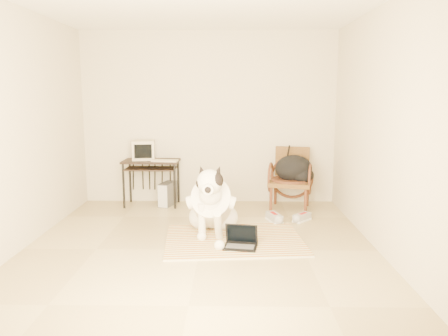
{
  "coord_description": "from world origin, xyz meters",
  "views": [
    {
      "loc": [
        0.35,
        -4.68,
        1.74
      ],
      "look_at": [
        0.27,
        0.53,
        0.84
      ],
      "focal_mm": 35.0,
      "sensor_mm": 36.0,
      "label": 1
    }
  ],
  "objects_px": {
    "laptop": "(241,241)",
    "pc_tower": "(167,194)",
    "dog": "(212,205)",
    "rattan_chair": "(290,178)",
    "computer_desk": "(151,167)",
    "crt_monitor": "(144,150)",
    "backpack": "(295,170)"
  },
  "relations": [
    {
      "from": "rattan_chair",
      "to": "laptop",
      "type": "bearing_deg",
      "value": -114.06
    },
    {
      "from": "dog",
      "to": "rattan_chair",
      "type": "xyz_separation_m",
      "value": [
        1.14,
        1.28,
        0.09
      ]
    },
    {
      "from": "laptop",
      "to": "rattan_chair",
      "type": "relative_size",
      "value": 0.44
    },
    {
      "from": "dog",
      "to": "pc_tower",
      "type": "xyz_separation_m",
      "value": [
        -0.76,
        1.42,
        -0.2
      ]
    },
    {
      "from": "dog",
      "to": "computer_desk",
      "type": "distance_m",
      "value": 1.75
    },
    {
      "from": "laptop",
      "to": "rattan_chair",
      "type": "height_order",
      "value": "rattan_chair"
    },
    {
      "from": "backpack",
      "to": "dog",
      "type": "bearing_deg",
      "value": -134.97
    },
    {
      "from": "dog",
      "to": "laptop",
      "type": "xyz_separation_m",
      "value": [
        0.35,
        -0.5,
        -0.3
      ]
    },
    {
      "from": "crt_monitor",
      "to": "pc_tower",
      "type": "distance_m",
      "value": 0.78
    },
    {
      "from": "rattan_chair",
      "to": "backpack",
      "type": "bearing_deg",
      "value": -56.28
    },
    {
      "from": "dog",
      "to": "computer_desk",
      "type": "relative_size",
      "value": 1.52
    },
    {
      "from": "pc_tower",
      "to": "rattan_chair",
      "type": "relative_size",
      "value": 0.45
    },
    {
      "from": "laptop",
      "to": "crt_monitor",
      "type": "distance_m",
      "value": 2.6
    },
    {
      "from": "dog",
      "to": "rattan_chair",
      "type": "bearing_deg",
      "value": 48.27
    },
    {
      "from": "rattan_chair",
      "to": "dog",
      "type": "bearing_deg",
      "value": -131.73
    },
    {
      "from": "laptop",
      "to": "rattan_chair",
      "type": "distance_m",
      "value": 1.98
    },
    {
      "from": "dog",
      "to": "rattan_chair",
      "type": "height_order",
      "value": "dog"
    },
    {
      "from": "crt_monitor",
      "to": "rattan_chair",
      "type": "bearing_deg",
      "value": -5.38
    },
    {
      "from": "laptop",
      "to": "pc_tower",
      "type": "bearing_deg",
      "value": 120.02
    },
    {
      "from": "dog",
      "to": "backpack",
      "type": "xyz_separation_m",
      "value": [
        1.19,
        1.19,
        0.24
      ]
    },
    {
      "from": "dog",
      "to": "laptop",
      "type": "height_order",
      "value": "dog"
    },
    {
      "from": "computer_desk",
      "to": "pc_tower",
      "type": "distance_m",
      "value": 0.5
    },
    {
      "from": "laptop",
      "to": "dog",
      "type": "bearing_deg",
      "value": 124.71
    },
    {
      "from": "pc_tower",
      "to": "rattan_chair",
      "type": "bearing_deg",
      "value": -4.24
    },
    {
      "from": "computer_desk",
      "to": "backpack",
      "type": "height_order",
      "value": "backpack"
    },
    {
      "from": "computer_desk",
      "to": "pc_tower",
      "type": "bearing_deg",
      "value": 1.21
    },
    {
      "from": "dog",
      "to": "backpack",
      "type": "height_order",
      "value": "dog"
    },
    {
      "from": "computer_desk",
      "to": "rattan_chair",
      "type": "height_order",
      "value": "rattan_chair"
    },
    {
      "from": "crt_monitor",
      "to": "pc_tower",
      "type": "xyz_separation_m",
      "value": [
        0.37,
        -0.07,
        -0.69
      ]
    },
    {
      "from": "computer_desk",
      "to": "rattan_chair",
      "type": "xyz_separation_m",
      "value": [
        2.15,
        -0.14,
        -0.15
      ]
    },
    {
      "from": "dog",
      "to": "computer_desk",
      "type": "bearing_deg",
      "value": 125.47
    },
    {
      "from": "computer_desk",
      "to": "backpack",
      "type": "relative_size",
      "value": 1.54
    }
  ]
}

